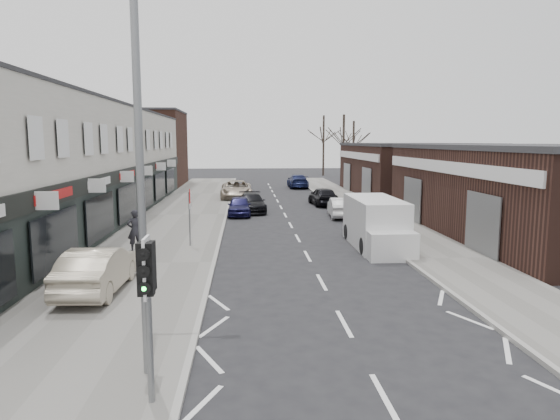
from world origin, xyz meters
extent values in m
plane|color=black|center=(0.00, 0.00, 0.00)|extent=(160.00, 160.00, 0.00)
cube|color=slate|center=(-6.75, 22.00, 0.06)|extent=(5.50, 64.00, 0.12)
cube|color=slate|center=(5.75, 22.00, 0.06)|extent=(3.50, 64.00, 0.12)
cube|color=beige|center=(-13.50, 19.50, 3.55)|extent=(8.00, 41.00, 7.10)
cube|color=#43251C|center=(-13.50, 45.00, 4.00)|extent=(8.00, 10.00, 8.00)
cube|color=#371F19|center=(12.50, 14.00, 2.25)|extent=(10.00, 18.00, 4.50)
cube|color=#371F19|center=(12.50, 34.00, 2.25)|extent=(10.00, 16.00, 4.50)
cylinder|color=slate|center=(-4.40, -2.00, 1.62)|extent=(0.12, 0.12, 3.00)
cube|color=silver|center=(-4.40, -2.00, 2.67)|extent=(0.05, 0.55, 1.10)
cube|color=black|center=(-4.40, -2.12, 2.67)|extent=(0.28, 0.22, 0.95)
sphere|color=#0CE533|center=(-4.40, -2.24, 2.37)|extent=(0.18, 0.18, 0.18)
cube|color=black|center=(-4.40, -1.88, 2.67)|extent=(0.26, 0.20, 0.90)
cylinder|color=slate|center=(-4.70, -0.80, 4.12)|extent=(0.16, 0.16, 8.00)
cylinder|color=slate|center=(-5.20, 12.00, 1.37)|extent=(0.07, 0.07, 2.50)
cube|color=white|center=(-5.15, 12.00, 1.97)|extent=(0.04, 0.45, 0.25)
cube|color=silver|center=(3.40, 11.87, 1.13)|extent=(2.07, 4.96, 2.26)
cube|color=silver|center=(3.40, 8.97, 0.59)|extent=(2.00, 0.87, 1.19)
cylinder|color=black|center=(2.48, 10.14, 0.38)|extent=(0.24, 0.75, 0.75)
cylinder|color=black|center=(4.32, 10.14, 0.38)|extent=(0.24, 0.75, 0.75)
cylinder|color=black|center=(2.48, 13.61, 0.38)|extent=(0.24, 0.75, 0.75)
cylinder|color=black|center=(4.32, 13.61, 0.38)|extent=(0.24, 0.75, 0.75)
imported|color=#AB9F88|center=(-7.36, 5.05, 0.85)|extent=(1.66, 4.45, 1.45)
imported|color=black|center=(-7.45, 10.96, 1.04)|extent=(0.78, 0.64, 1.85)
imported|color=#13123A|center=(-3.04, 22.08, 0.63)|extent=(1.54, 3.74, 1.27)
imported|color=black|center=(-2.20, 23.68, 0.64)|extent=(2.07, 4.54, 1.29)
imported|color=#A39583|center=(-3.40, 31.61, 0.79)|extent=(2.68, 5.69, 1.57)
imported|color=beige|center=(3.50, 20.88, 0.64)|extent=(1.64, 3.99, 1.29)
imported|color=black|center=(3.31, 26.97, 0.71)|extent=(1.99, 4.28, 1.42)
imported|color=#161D46|center=(2.89, 41.55, 0.71)|extent=(2.01, 4.90, 1.42)
camera|label=1|loc=(-2.63, -10.80, 4.90)|focal=32.00mm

